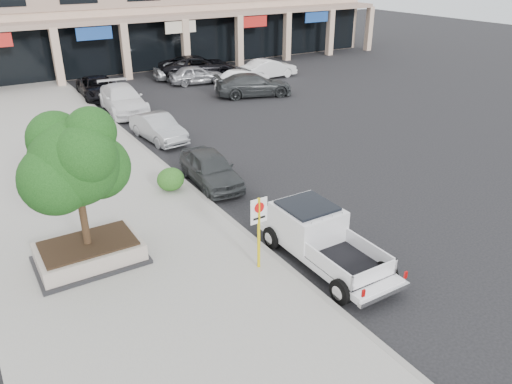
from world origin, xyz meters
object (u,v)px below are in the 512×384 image
curb_car_c (123,99)px  lot_car_e (181,70)px  planter (90,253)px  no_parking_sign (259,224)px  pickup_truck (326,241)px  planter_tree (78,161)px  lot_car_a (196,75)px  curb_car_a (211,168)px  lot_car_b (243,80)px  curb_car_b (158,128)px  curb_car_d (98,88)px  lot_car_f (269,69)px  lot_car_c (254,85)px  lot_car_d (198,67)px

curb_car_c → lot_car_e: size_ratio=1.28×
planter → no_parking_sign: (4.25, -2.95, 1.16)m
planter → pickup_truck: pickup_truck is taller
planter_tree → lot_car_a: size_ratio=0.99×
curb_car_c → lot_car_e: curb_car_c is taller
curb_car_a → lot_car_b: (9.35, 13.21, 0.03)m
curb_car_b → curb_car_d: size_ratio=0.83×
planter_tree → planter: bearing=-131.0°
lot_car_b → lot_car_f: bearing=-78.4°
lot_car_c → curb_car_d: bearing=77.9°
no_parking_sign → lot_car_f: bearing=56.1°
lot_car_e → curb_car_c: bearing=138.3°
curb_car_b → lot_car_f: 15.92m
lot_car_b → lot_car_e: bearing=2.0°
lot_car_a → lot_car_c: size_ratio=0.77×
curb_car_a → lot_car_c: 14.68m
lot_car_a → lot_car_f: size_ratio=0.91×
lot_car_a → lot_car_b: lot_car_b is taller
planter → lot_car_a: size_ratio=0.79×
planter → pickup_truck: 7.22m
planter → lot_car_f: lot_car_f is taller
curb_car_d → lot_car_e: (6.98, 2.17, 0.03)m
curb_car_a → lot_car_d: 20.53m
planter_tree → pickup_truck: size_ratio=0.76×
curb_car_b → curb_car_d: bearing=85.2°
lot_car_d → lot_car_a: bearing=164.8°
pickup_truck → curb_car_d: 23.81m
lot_car_b → lot_car_c: 1.75m
curb_car_d → lot_car_f: 13.12m
pickup_truck → curb_car_a: pickup_truck is taller
no_parking_sign → curb_car_c: no_parking_sign is taller
curb_car_b → curb_car_c: curb_car_c is taller
planter → pickup_truck: bearing=-30.8°
curb_car_b → lot_car_d: bearing=50.6°
lot_car_a → lot_car_f: bearing=-91.7°
curb_car_b → curb_car_d: 10.26m
planter_tree → curb_car_b: bearing=58.1°
planter_tree → curb_car_b: size_ratio=0.98×
planter → lot_car_f: 27.06m
lot_car_d → curb_car_a: bearing=169.4°
curb_car_c → lot_car_a: 8.27m
planter_tree → lot_car_e: bearing=59.8°
no_parking_sign → curb_car_a: no_parking_sign is taller
planter_tree → lot_car_e: planter_tree is taller
lot_car_c → lot_car_e: bearing=33.4°
lot_car_d → no_parking_sign: bearing=171.7°
curb_car_a → lot_car_c: bearing=56.3°
planter_tree → curb_car_a: size_ratio=0.98×
curb_car_a → lot_car_e: bearing=74.3°
curb_car_b → lot_car_d: 14.88m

